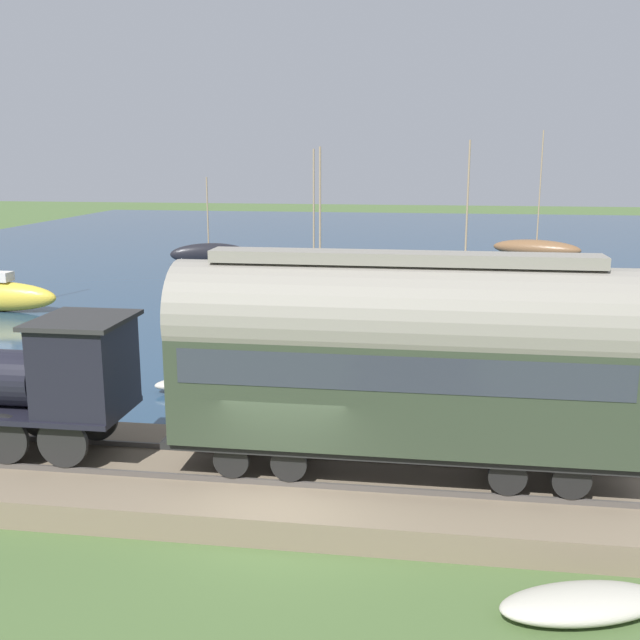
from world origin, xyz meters
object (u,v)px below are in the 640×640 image
(sailboat_black, at_px, (209,253))
(beached_dinghy, at_px, (582,603))
(sailboat_navy, at_px, (314,278))
(rowboat_mid_harbor, at_px, (558,373))
(rowboat_near_shore, at_px, (379,378))
(rowboat_far_out, at_px, (202,383))
(sailboat_brown, at_px, (536,248))
(steam_locomotive, at_px, (35,376))
(sailboat_blue, at_px, (320,298))
(rowboat_off_pier, at_px, (468,408))
(passenger_coach, at_px, (400,354))
(sailboat_gray, at_px, (464,286))

(sailboat_black, height_order, beached_dinghy, sailboat_black)
(sailboat_navy, relative_size, beached_dinghy, 2.54)
(rowboat_mid_harbor, xyz_separation_m, rowboat_near_shore, (-1.46, 5.91, 0.02))
(rowboat_near_shore, bearing_deg, sailboat_navy, 49.74)
(sailboat_black, height_order, rowboat_far_out, sailboat_black)
(sailboat_brown, bearing_deg, sailboat_navy, 158.84)
(steam_locomotive, xyz_separation_m, sailboat_blue, (19.48, -3.60, -1.80))
(steam_locomotive, distance_m, sailboat_brown, 44.32)
(sailboat_navy, distance_m, rowboat_near_shore, 17.58)
(beached_dinghy, bearing_deg, sailboat_black, 24.82)
(rowboat_mid_harbor, xyz_separation_m, rowboat_off_pier, (-4.23, 3.14, 0.06))
(steam_locomotive, bearing_deg, rowboat_far_out, -13.46)
(sailboat_black, bearing_deg, rowboat_off_pier, -171.53)
(passenger_coach, xyz_separation_m, rowboat_mid_harbor, (10.02, -4.92, -3.14))
(sailboat_blue, bearing_deg, beached_dinghy, -158.56)
(passenger_coach, bearing_deg, rowboat_mid_harbor, -26.18)
(sailboat_blue, xyz_separation_m, beached_dinghy, (-23.11, -7.68, -0.45))
(sailboat_brown, bearing_deg, sailboat_blue, 170.08)
(rowboat_off_pier, distance_m, rowboat_far_out, 8.33)
(sailboat_black, distance_m, rowboat_mid_harbor, 31.04)
(passenger_coach, relative_size, sailboat_blue, 1.27)
(steam_locomotive, xyz_separation_m, rowboat_near_shore, (8.55, -7.14, -2.29))
(sailboat_navy, bearing_deg, rowboat_mid_harbor, -174.77)
(rowboat_off_pier, bearing_deg, rowboat_near_shore, 69.86)
(sailboat_gray, relative_size, beached_dinghy, 2.68)
(rowboat_near_shore, relative_size, beached_dinghy, 0.74)
(sailboat_gray, relative_size, rowboat_mid_harbor, 3.83)
(sailboat_navy, distance_m, rowboat_mid_harbor, 18.78)
(sailboat_navy, xyz_separation_m, sailboat_brown, (15.68, -14.01, 0.03))
(passenger_coach, height_order, rowboat_off_pier, passenger_coach)
(sailboat_blue, xyz_separation_m, rowboat_off_pier, (-13.69, -6.30, -0.44))
(sailboat_navy, bearing_deg, sailboat_blue, 162.15)
(sailboat_gray, relative_size, rowboat_near_shore, 3.64)
(passenger_coach, bearing_deg, steam_locomotive, 90.00)
(sailboat_gray, xyz_separation_m, rowboat_far_out, (-16.75, 8.83, -0.47))
(sailboat_blue, xyz_separation_m, rowboat_mid_harbor, (-9.46, -9.45, -0.50))
(passenger_coach, xyz_separation_m, sailboat_navy, (25.47, 5.75, -2.67))
(sailboat_blue, xyz_separation_m, sailboat_brown, (21.67, -12.79, -0.00))
(steam_locomotive, bearing_deg, sailboat_gray, -23.89)
(sailboat_brown, bearing_deg, rowboat_far_out, 177.34)
(sailboat_navy, bearing_deg, sailboat_brown, -71.18)
(sailboat_gray, bearing_deg, rowboat_mid_harbor, -135.09)
(rowboat_far_out, bearing_deg, sailboat_brown, -42.55)
(passenger_coach, xyz_separation_m, sailboat_brown, (41.14, -8.26, -2.64))
(passenger_coach, bearing_deg, rowboat_near_shore, 6.57)
(steam_locomotive, height_order, rowboat_mid_harbor, steam_locomotive)
(sailboat_black, distance_m, rowboat_far_out, 28.52)
(sailboat_gray, distance_m, rowboat_far_out, 18.94)
(rowboat_off_pier, relative_size, beached_dinghy, 0.82)
(sailboat_gray, bearing_deg, steam_locomotive, -169.63)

